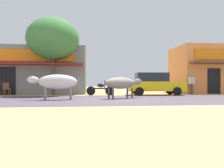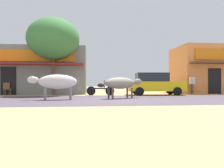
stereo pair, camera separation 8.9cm
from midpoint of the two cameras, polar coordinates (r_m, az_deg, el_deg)
ground at (r=11.52m, az=1.05°, el=-4.18°), size 80.00×80.00×0.00m
asphalt_road at (r=11.52m, az=1.05°, el=-4.17°), size 72.00×6.78×0.00m
storefront_left_cafe at (r=19.01m, az=-19.52°, el=3.33°), size 8.32×5.08×3.81m
storefront_right_club at (r=21.43m, az=24.98°, el=3.48°), size 6.14×5.08×4.18m
roadside_tree at (r=16.41m, az=-15.46°, el=11.68°), size 3.82×3.82×5.68m
parked_hatchback_car at (r=15.95m, az=11.61°, el=0.09°), size 4.22×1.98×1.64m
parked_motorcycle at (r=15.14m, az=-2.89°, el=-1.30°), size 2.00×0.47×1.07m
cow_near_brown at (r=11.48m, az=-14.58°, el=0.53°), size 2.60×0.87×1.34m
cow_far_dark at (r=12.04m, az=2.78°, el=0.19°), size 2.47×1.47×1.22m
pedestrian_by_shop at (r=17.95m, az=21.03°, el=0.38°), size 0.45×0.61×1.59m
cafe_chair_near_tree at (r=17.04m, az=-26.46°, el=-1.02°), size 0.62×0.62×0.92m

